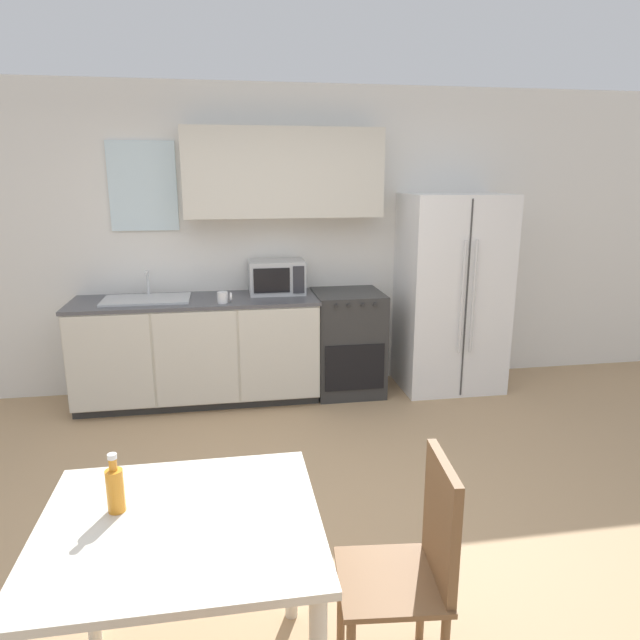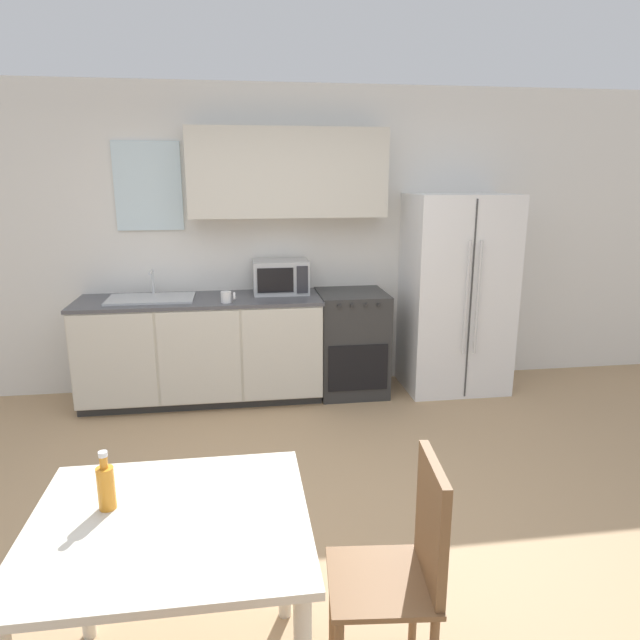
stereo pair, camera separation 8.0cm
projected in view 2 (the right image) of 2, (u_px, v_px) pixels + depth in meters
ground_plane at (281, 525)px, 3.24m from camera, size 12.00×12.00×0.00m
wall_back at (262, 230)px, 5.10m from camera, size 12.00×0.38×2.70m
kitchen_counter at (202, 349)px, 4.96m from camera, size 2.06×0.66×0.92m
oven_range at (351, 343)px, 5.16m from camera, size 0.60×0.63×0.92m
refrigerator at (456, 294)px, 5.16m from camera, size 0.90×0.70×1.78m
kitchen_sink at (151, 298)px, 4.80m from camera, size 0.71×0.41×0.23m
microwave at (281, 277)px, 5.03m from camera, size 0.48×0.34×0.29m
coffee_mug at (227, 297)px, 4.68m from camera, size 0.12×0.09×0.09m
dining_table at (171, 549)px, 2.00m from camera, size 0.97×0.87×0.78m
dining_chair_side at (407, 558)px, 2.14m from camera, size 0.44×0.44×0.93m
drink_bottle at (106, 486)px, 2.02m from camera, size 0.06×0.06×0.22m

